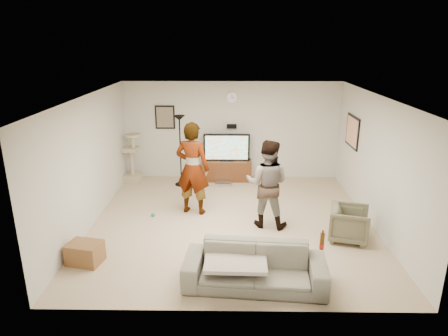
{
  "coord_description": "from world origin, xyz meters",
  "views": [
    {
      "loc": [
        -0.05,
        -7.25,
        3.49
      ],
      "look_at": [
        -0.16,
        0.2,
        1.07
      ],
      "focal_mm": 31.86,
      "sensor_mm": 36.0,
      "label": 1
    }
  ],
  "objects_px": {
    "cat_tree": "(131,158)",
    "beer_bottle": "(322,241)",
    "person_right": "(267,184)",
    "tv": "(227,147)",
    "floor_lamp": "(180,151)",
    "tv_stand": "(227,170)",
    "person_left": "(193,168)",
    "side_table": "(85,253)",
    "armchair": "(349,224)",
    "sofa": "(255,267)"
  },
  "relations": [
    {
      "from": "cat_tree",
      "to": "beer_bottle",
      "type": "bearing_deg",
      "value": -49.51
    },
    {
      "from": "floor_lamp",
      "to": "cat_tree",
      "type": "height_order",
      "value": "floor_lamp"
    },
    {
      "from": "tv_stand",
      "to": "person_right",
      "type": "distance_m",
      "value": 2.81
    },
    {
      "from": "tv",
      "to": "tv_stand",
      "type": "bearing_deg",
      "value": 0.0
    },
    {
      "from": "tv_stand",
      "to": "person_right",
      "type": "bearing_deg",
      "value": -73.12
    },
    {
      "from": "cat_tree",
      "to": "person_right",
      "type": "bearing_deg",
      "value": -37.44
    },
    {
      "from": "person_right",
      "to": "armchair",
      "type": "relative_size",
      "value": 2.51
    },
    {
      "from": "floor_lamp",
      "to": "cat_tree",
      "type": "bearing_deg",
      "value": 170.93
    },
    {
      "from": "cat_tree",
      "to": "sofa",
      "type": "height_order",
      "value": "cat_tree"
    },
    {
      "from": "tv_stand",
      "to": "person_left",
      "type": "relative_size",
      "value": 0.65
    },
    {
      "from": "tv",
      "to": "cat_tree",
      "type": "distance_m",
      "value": 2.42
    },
    {
      "from": "floor_lamp",
      "to": "sofa",
      "type": "height_order",
      "value": "floor_lamp"
    },
    {
      "from": "tv_stand",
      "to": "side_table",
      "type": "height_order",
      "value": "tv_stand"
    },
    {
      "from": "person_left",
      "to": "armchair",
      "type": "relative_size",
      "value": 2.82
    },
    {
      "from": "floor_lamp",
      "to": "person_left",
      "type": "xyz_separation_m",
      "value": [
        0.45,
        -1.66,
        0.1
      ]
    },
    {
      "from": "sofa",
      "to": "tv",
      "type": "bearing_deg",
      "value": 100.49
    },
    {
      "from": "tv",
      "to": "side_table",
      "type": "distance_m",
      "value": 4.71
    },
    {
      "from": "person_right",
      "to": "side_table",
      "type": "distance_m",
      "value": 3.46
    },
    {
      "from": "person_left",
      "to": "floor_lamp",
      "type": "bearing_deg",
      "value": -59.05
    },
    {
      "from": "floor_lamp",
      "to": "side_table",
      "type": "bearing_deg",
      "value": -107.18
    },
    {
      "from": "tv_stand",
      "to": "side_table",
      "type": "distance_m",
      "value": 4.66
    },
    {
      "from": "floor_lamp",
      "to": "armchair",
      "type": "height_order",
      "value": "floor_lamp"
    },
    {
      "from": "tv",
      "to": "sofa",
      "type": "distance_m",
      "value": 4.7
    },
    {
      "from": "side_table",
      "to": "person_left",
      "type": "bearing_deg",
      "value": 51.9
    },
    {
      "from": "tv",
      "to": "person_right",
      "type": "relative_size",
      "value": 0.68
    },
    {
      "from": "tv",
      "to": "armchair",
      "type": "relative_size",
      "value": 1.7
    },
    {
      "from": "tv",
      "to": "floor_lamp",
      "type": "distance_m",
      "value": 1.19
    },
    {
      "from": "beer_bottle",
      "to": "side_table",
      "type": "xyz_separation_m",
      "value": [
        -3.68,
        0.58,
        -0.56
      ]
    },
    {
      "from": "tv_stand",
      "to": "person_right",
      "type": "relative_size",
      "value": 0.74
    },
    {
      "from": "tv",
      "to": "floor_lamp",
      "type": "bearing_deg",
      "value": -161.38
    },
    {
      "from": "tv",
      "to": "person_left",
      "type": "distance_m",
      "value": 2.15
    },
    {
      "from": "sofa",
      "to": "tv_stand",
      "type": "bearing_deg",
      "value": 100.49
    },
    {
      "from": "floor_lamp",
      "to": "sofa",
      "type": "distance_m",
      "value": 4.58
    },
    {
      "from": "floor_lamp",
      "to": "person_left",
      "type": "distance_m",
      "value": 1.72
    },
    {
      "from": "floor_lamp",
      "to": "person_left",
      "type": "relative_size",
      "value": 0.9
    },
    {
      "from": "floor_lamp",
      "to": "beer_bottle",
      "type": "height_order",
      "value": "floor_lamp"
    },
    {
      "from": "tv_stand",
      "to": "cat_tree",
      "type": "height_order",
      "value": "cat_tree"
    },
    {
      "from": "sofa",
      "to": "beer_bottle",
      "type": "height_order",
      "value": "beer_bottle"
    },
    {
      "from": "beer_bottle",
      "to": "side_table",
      "type": "height_order",
      "value": "beer_bottle"
    },
    {
      "from": "floor_lamp",
      "to": "armchair",
      "type": "distance_m",
      "value": 4.44
    },
    {
      "from": "floor_lamp",
      "to": "cat_tree",
      "type": "distance_m",
      "value": 1.31
    },
    {
      "from": "floor_lamp",
      "to": "cat_tree",
      "type": "relative_size",
      "value": 1.37
    },
    {
      "from": "floor_lamp",
      "to": "side_table",
      "type": "distance_m",
      "value": 3.92
    },
    {
      "from": "beer_bottle",
      "to": "cat_tree",
      "type": "bearing_deg",
      "value": 130.49
    },
    {
      "from": "person_left",
      "to": "sofa",
      "type": "distance_m",
      "value": 2.92
    },
    {
      "from": "cat_tree",
      "to": "side_table",
      "type": "bearing_deg",
      "value": -88.09
    },
    {
      "from": "armchair",
      "to": "side_table",
      "type": "height_order",
      "value": "armchair"
    },
    {
      "from": "armchair",
      "to": "side_table",
      "type": "bearing_deg",
      "value": 116.42
    },
    {
      "from": "cat_tree",
      "to": "beer_bottle",
      "type": "height_order",
      "value": "cat_tree"
    },
    {
      "from": "cat_tree",
      "to": "person_left",
      "type": "distance_m",
      "value": 2.56
    }
  ]
}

